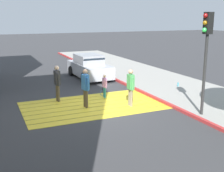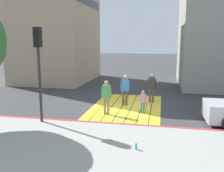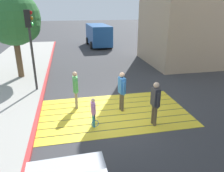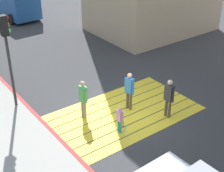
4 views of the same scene
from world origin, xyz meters
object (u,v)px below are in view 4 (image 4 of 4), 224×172
van_down_street (14,1)px  pedestrian_child_with_racket (120,118)px  traffic_light_corner (7,44)px  pedestrian_adult_trailing (169,96)px  pedestrian_adult_lead (129,89)px  pedestrian_adult_side (83,97)px

van_down_street → pedestrian_child_with_racket: size_ratio=4.39×
traffic_light_corner → pedestrian_child_with_racket: size_ratio=3.52×
pedestrian_adult_trailing → pedestrian_child_with_racket: pedestrian_adult_trailing is taller
pedestrian_adult_lead → pedestrian_child_with_racket: (-1.40, -1.15, -0.37)m
pedestrian_adult_lead → pedestrian_adult_side: 2.06m
pedestrian_adult_side → pedestrian_child_with_racket: bearing=-72.7°
traffic_light_corner → pedestrian_adult_trailing: 7.03m
traffic_light_corner → pedestrian_child_with_racket: (2.56, -4.31, -2.37)m
traffic_light_corner → pedestrian_adult_lead: traffic_light_corner is taller
pedestrian_child_with_racket → pedestrian_adult_side: bearing=107.3°
pedestrian_adult_lead → pedestrian_adult_side: pedestrian_adult_lead is taller
pedestrian_adult_trailing → pedestrian_adult_side: 3.59m
van_down_street → traffic_light_corner: 14.18m
pedestrian_adult_trailing → pedestrian_adult_side: pedestrian_adult_trailing is taller
pedestrian_adult_side → traffic_light_corner: bearing=128.4°
traffic_light_corner → pedestrian_adult_side: size_ratio=2.44×
pedestrian_adult_trailing → pedestrian_adult_side: size_ratio=1.03×
pedestrian_adult_side → pedestrian_child_with_racket: size_ratio=1.44×
pedestrian_adult_side → pedestrian_adult_lead: bearing=-18.3°
pedestrian_adult_lead → traffic_light_corner: bearing=141.4°
pedestrian_adult_trailing → pedestrian_adult_side: bearing=143.9°
van_down_street → traffic_light_corner: bearing=-112.3°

